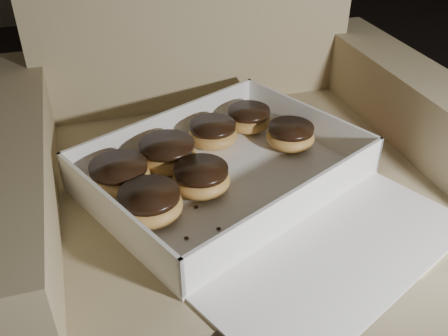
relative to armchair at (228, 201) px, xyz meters
name	(u,v)px	position (x,y,z in m)	size (l,w,h in m)	color
floor	(285,319)	(0.10, -0.10, -0.27)	(4.50, 4.50, 0.00)	black
armchair	(228,201)	(0.00, 0.00, 0.00)	(0.83, 0.70, 0.87)	#9B8963
bakery_box	(244,186)	(-0.01, -0.13, 0.13)	(0.60, 0.63, 0.07)	white
donut_a	(167,154)	(-0.12, -0.03, 0.15)	(0.10, 0.10, 0.05)	#E9B751
donut_b	(150,204)	(-0.17, -0.15, 0.15)	(0.10, 0.10, 0.05)	#E9B751
donut_c	(291,136)	(0.11, -0.03, 0.15)	(0.09, 0.09, 0.04)	#E9B751
donut_d	(119,176)	(-0.21, -0.07, 0.15)	(0.10, 0.10, 0.05)	#E9B751
donut_e	(201,179)	(-0.08, -0.11, 0.15)	(0.09, 0.09, 0.05)	#E9B751
donut_f	(213,133)	(-0.02, 0.02, 0.15)	(0.09, 0.09, 0.05)	#E9B751
donut_g	(249,119)	(0.06, 0.06, 0.15)	(0.09, 0.09, 0.04)	#E9B751
crumb_a	(186,238)	(-0.13, -0.22, 0.13)	(0.01, 0.01, 0.00)	black
crumb_b	(326,184)	(0.12, -0.16, 0.13)	(0.01, 0.01, 0.00)	black
crumb_c	(219,229)	(-0.08, -0.21, 0.13)	(0.01, 0.01, 0.00)	black
crumb_d	(326,180)	(0.13, -0.14, 0.13)	(0.01, 0.01, 0.00)	black
crumb_e	(196,207)	(-0.10, -0.15, 0.13)	(0.01, 0.01, 0.00)	black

